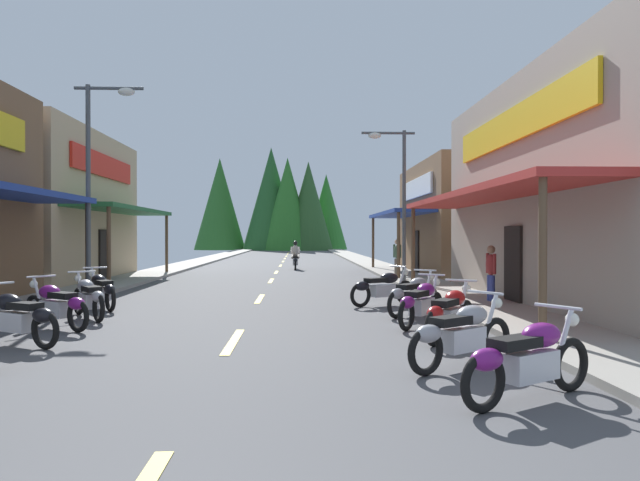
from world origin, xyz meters
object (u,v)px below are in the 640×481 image
object	(u,v)px
motorcycle_parked_right_0	(528,358)
motorcycle_parked_left_4	(101,290)
streetlamp_left	(98,160)
pedestrian_browsing	(491,271)
pedestrian_by_shop	(397,256)
motorcycle_parked_right_2	(450,312)
motorcycle_parked_right_4	(413,294)
motorcycle_parked_right_5	(382,287)
motorcycle_parked_left_3	(88,297)
motorcycle_parked_left_1	(17,316)
motorcycle_parked_left_2	(56,304)
streetlamp_right	(396,183)
motorcycle_parked_right_1	(461,333)
motorcycle_parked_right_3	(421,302)
rider_cruising_lead	(295,258)

from	to	relation	value
motorcycle_parked_right_0	motorcycle_parked_left_4	distance (m)	11.13
streetlamp_left	pedestrian_browsing	distance (m)	11.77
motorcycle_parked_left_4	pedestrian_by_shop	distance (m)	13.65
motorcycle_parked_right_2	pedestrian_browsing	xyz separation A→B (m)	(2.42, 4.91, 0.42)
motorcycle_parked_right_4	motorcycle_parked_left_4	distance (m)	7.73
motorcycle_parked_right_2	pedestrian_browsing	bearing A→B (deg)	10.31
motorcycle_parked_right_5	motorcycle_parked_right_0	bearing A→B (deg)	-118.54
streetlamp_left	motorcycle_parked_left_3	xyz separation A→B (m)	(1.33, -4.45, -3.63)
pedestrian_by_shop	motorcycle_parked_left_1	bearing A→B (deg)	35.96
motorcycle_parked_left_3	pedestrian_by_shop	distance (m)	14.74
motorcycle_parked_right_2	pedestrian_browsing	world-z (taller)	pedestrian_browsing
motorcycle_parked_left_1	motorcycle_parked_left_2	xyz separation A→B (m)	(-0.06, 1.68, 0.00)
motorcycle_parked_right_2	motorcycle_parked_right_4	xyz separation A→B (m)	(-0.02, 3.13, 0.00)
streetlamp_right	motorcycle_parked_right_0	size ratio (longest dim) A/B	3.09
motorcycle_parked_right_2	motorcycle_parked_left_4	distance (m)	8.85
motorcycle_parked_right_0	motorcycle_parked_left_1	xyz separation A→B (m)	(-7.25, 3.49, 0.00)
motorcycle_parked_right_1	motorcycle_parked_right_2	xyz separation A→B (m)	(0.42, 2.12, 0.00)
streetlamp_left	motorcycle_parked_left_3	size ratio (longest dim) A/B	3.55
motorcycle_parked_right_3	pedestrian_by_shop	world-z (taller)	pedestrian_by_shop
motorcycle_parked_right_1	motorcycle_parked_left_1	world-z (taller)	same
motorcycle_parked_right_3	motorcycle_parked_right_1	bearing A→B (deg)	-148.21
motorcycle_parked_left_2	pedestrian_browsing	distance (m)	10.47
motorcycle_parked_right_0	pedestrian_browsing	bearing A→B (deg)	42.96
motorcycle_parked_right_4	motorcycle_parked_left_2	distance (m)	7.62
motorcycle_parked_right_1	motorcycle_parked_right_3	world-z (taller)	same
motorcycle_parked_right_3	pedestrian_by_shop	distance (m)	13.14
streetlamp_right	pedestrian_browsing	world-z (taller)	streetlamp_right
streetlamp_left	motorcycle_parked_right_2	xyz separation A→B (m)	(8.67, -7.28, -3.63)
streetlamp_left	motorcycle_parked_left_2	distance (m)	6.98
motorcycle_parked_left_1	motorcycle_parked_left_4	xyz separation A→B (m)	(-0.24, 4.74, 0.00)
motorcycle_parked_right_1	motorcycle_parked_right_3	size ratio (longest dim) A/B	1.01
motorcycle_parked_right_5	motorcycle_parked_left_4	world-z (taller)	same
motorcycle_parked_right_0	pedestrian_by_shop	bearing A→B (deg)	54.00
motorcycle_parked_left_2	motorcycle_parked_right_1	bearing A→B (deg)	-170.92
streetlamp_left	motorcycle_parked_right_5	xyz separation A→B (m)	(8.20, -2.33, -3.63)
motorcycle_parked_right_4	motorcycle_parked_right_3	bearing A→B (deg)	-142.63
streetlamp_left	motorcycle_parked_left_3	world-z (taller)	streetlamp_left
motorcycle_parked_right_2	motorcycle_parked_left_4	bearing A→B (deg)	95.99
motorcycle_parked_right_0	motorcycle_parked_right_1	world-z (taller)	same
rider_cruising_lead	streetlamp_left	bearing A→B (deg)	156.95
motorcycle_parked_left_1	rider_cruising_lead	bearing A→B (deg)	-71.86
motorcycle_parked_left_4	pedestrian_browsing	bearing A→B (deg)	-122.89
streetlamp_left	motorcycle_parked_left_1	size ratio (longest dim) A/B	3.34
motorcycle_parked_left_2	motorcycle_parked_left_4	world-z (taller)	same
motorcycle_parked_right_1	pedestrian_browsing	distance (m)	7.60
motorcycle_parked_right_0	rider_cruising_lead	distance (m)	25.11
motorcycle_parked_right_3	motorcycle_parked_left_2	world-z (taller)	same
motorcycle_parked_right_1	motorcycle_parked_right_5	world-z (taller)	same
streetlamp_left	motorcycle_parked_right_4	xyz separation A→B (m)	(8.65, -4.14, -3.63)
streetlamp_right	pedestrian_by_shop	world-z (taller)	streetlamp_right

